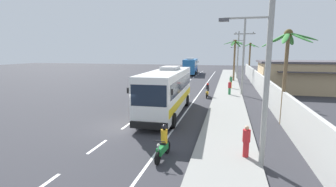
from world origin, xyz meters
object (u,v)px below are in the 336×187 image
palm_second (287,53)px  coach_bus_foreground (167,90)px  utility_pole_distant (237,54)px  motorcycle_beside_bus (207,91)px  palm_nearest (250,54)px  pedestrian_far_walk (246,141)px  utility_pole_mid (243,56)px  roadside_building (302,76)px  utility_pole_far (238,54)px  motorcycle_trailing (163,145)px  utility_pole_nearest (266,64)px  coach_bus_far_lane (191,66)px  pedestrian_near_kerb (231,81)px  pedestrian_midwalk (230,87)px  palm_third (235,52)px

palm_second → coach_bus_foreground: bearing=174.0°
coach_bus_foreground → utility_pole_distant: size_ratio=1.28×
motorcycle_beside_bus → palm_nearest: 26.07m
pedestrian_far_walk → utility_pole_mid: utility_pole_mid is taller
roadside_building → utility_pole_far: bearing=118.3°
utility_pole_far → utility_pole_distant: utility_pole_far is taller
utility_pole_distant → palm_nearest: bearing=-82.0°
utility_pole_mid → motorcycle_trailing: bearing=-103.4°
motorcycle_trailing → utility_pole_distant: 56.21m
utility_pole_nearest → roadside_building: utility_pole_nearest is taller
coach_bus_far_lane → motorcycle_trailing: coach_bus_far_lane is taller
motorcycle_trailing → utility_pole_nearest: size_ratio=0.23×
palm_second → utility_pole_distant: bearing=92.2°
pedestrian_near_kerb → pedestrian_far_walk: pedestrian_near_kerb is taller
pedestrian_near_kerb → palm_second: size_ratio=0.26×
motorcycle_trailing → palm_second: size_ratio=0.30×
coach_bus_far_lane → utility_pole_distant: 15.58m
pedestrian_near_kerb → utility_pole_far: (1.21, 13.69, 3.54)m
pedestrian_midwalk → palm_second: 12.07m
utility_pole_far → palm_second: bearing=-85.6°
utility_pole_mid → roadside_building: utility_pole_mid is taller
utility_pole_far → motorcycle_beside_bus: bearing=-100.4°
coach_bus_far_lane → utility_pole_nearest: utility_pole_nearest is taller
pedestrian_near_kerb → palm_nearest: bearing=-30.4°
palm_nearest → roadside_building: palm_nearest is taller
pedestrian_midwalk → utility_pole_far: utility_pole_far is taller
utility_pole_far → palm_second: utility_pole_far is taller
palm_second → utility_pole_far: bearing=94.4°
coach_bus_foreground → roadside_building: 20.44m
pedestrian_near_kerb → pedestrian_far_walk: size_ratio=1.14×
utility_pole_nearest → palm_nearest: utility_pole_nearest is taller
palm_nearest → utility_pole_nearest: bearing=-93.4°
palm_third → pedestrian_near_kerb: bearing=-93.4°
coach_bus_foreground → utility_pole_mid: size_ratio=1.24×
utility_pole_distant → palm_second: (1.82, -48.35, 0.47)m
coach_bus_foreground → utility_pole_far: 29.74m
palm_nearest → roadside_building: (5.07, -18.27, -2.73)m
pedestrian_far_walk → palm_nearest: (3.06, 40.84, 3.79)m
pedestrian_far_walk → palm_third: palm_third is taller
pedestrian_midwalk → palm_third: palm_third is taller
motorcycle_trailing → pedestrian_midwalk: bearing=80.4°
pedestrian_midwalk → palm_nearest: 23.96m
motorcycle_trailing → pedestrian_far_walk: 3.96m
pedestrian_far_walk → palm_nearest: size_ratio=0.22×
palm_second → motorcycle_trailing: bearing=-131.9°
pedestrian_near_kerb → palm_second: (3.49, -16.15, 3.96)m
motorcycle_beside_bus → pedestrian_midwalk: 2.94m
motorcycle_beside_bus → pedestrian_near_kerb: bearing=69.7°
roadside_building → motorcycle_trailing: bearing=-117.2°
palm_nearest → palm_third: size_ratio=0.97×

